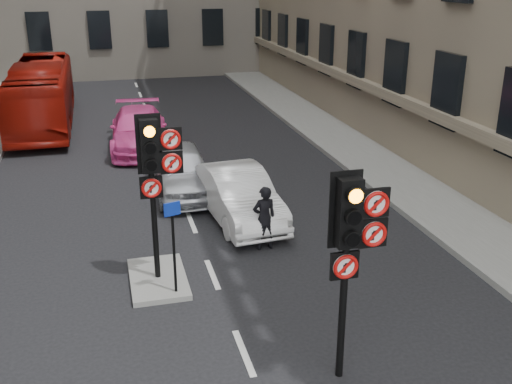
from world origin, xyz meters
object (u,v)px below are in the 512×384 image
car_silver (182,170)px  motorcycle (176,175)px  car_pink (139,130)px  info_sign (173,235)px  signal_near (352,234)px  bus_red (42,94)px  motorcyclist (264,218)px  car_white (238,195)px  signal_far (155,163)px

car_silver → motorcycle: bearing=125.1°
car_pink → motorcycle: bearing=-77.8°
motorcycle → info_sign: bearing=-97.5°
info_sign → signal_near: bearing=-70.5°
car_silver → signal_near: bearing=-81.0°
bus_red → signal_near: bearing=-72.9°
motorcyclist → info_sign: size_ratio=0.80×
signal_near → car_silver: size_ratio=0.84×
car_pink → bus_red: (-3.71, 4.67, 0.62)m
car_silver → car_pink: (-0.89, 5.14, 0.01)m
car_white → info_sign: size_ratio=2.13×
signal_near → signal_far: bearing=123.0°
car_pink → bus_red: size_ratio=0.52×
motorcyclist → info_sign: bearing=30.2°
car_silver → motorcyclist: bearing=-72.1°
signal_near → motorcycle: size_ratio=2.23×
car_white → car_silver: bearing=110.4°
car_white → motorcyclist: size_ratio=2.66×
car_pink → motorcycle: 4.96m
car_silver → motorcycle: size_ratio=2.65×
motorcyclist → car_pink: bearing=-82.9°
motorcycle → info_sign: info_sign is taller
car_white → motorcyclist: bearing=-89.9°
car_pink → bus_red: bus_red is taller
bus_red → motorcyclist: size_ratio=6.08×
car_white → motorcyclist: (0.19, -1.95, 0.10)m
car_white → bus_red: bearing=109.9°
car_white → bus_red: bus_red is taller
signal_near → car_white: signal_near is taller
motorcyclist → car_silver: bearing=-79.0°
info_sign → car_pink: bearing=72.7°
car_white → motorcycle: 3.01m
car_white → bus_red: 13.57m
car_silver → info_sign: bearing=-98.6°
bus_red → info_sign: bus_red is taller
bus_red → motorcyclist: bus_red is taller
motorcycle → motorcyclist: size_ratio=1.00×
info_sign → car_white: bearing=42.8°
car_pink → motorcycle: size_ratio=3.15×
signal_far → motorcycle: signal_far is taller
car_pink → info_sign: (-0.11, -11.29, 0.68)m
signal_near → car_white: bearing=91.7°
motorcycle → signal_near: bearing=-80.9°
motorcycle → motorcyclist: motorcyclist is taller
bus_red → motorcyclist: 15.42m
signal_near → motorcyclist: (-0.02, 5.01, -1.78)m
signal_near → car_silver: (-1.38, 9.40, -1.86)m
car_pink → info_sign: 11.31m
car_white → info_sign: (-2.18, -3.70, 0.71)m
signal_far → motorcycle: 6.15m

